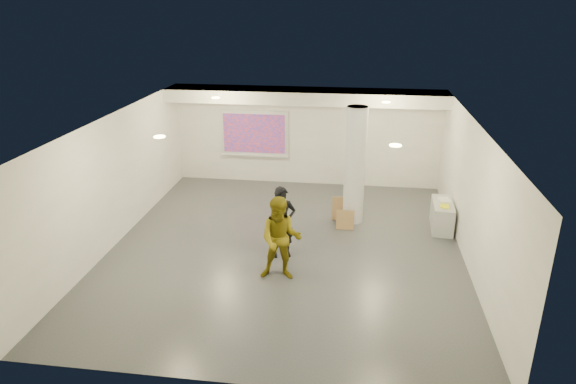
# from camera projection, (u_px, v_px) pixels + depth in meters

# --- Properties ---
(floor) EXTENTS (8.00, 9.00, 0.01)m
(floor) POSITION_uv_depth(u_px,v_px,m) (286.00, 248.00, 11.89)
(floor) COLOR #373A3F
(floor) RESTS_ON ground
(ceiling) EXTENTS (8.00, 9.00, 0.01)m
(ceiling) POSITION_uv_depth(u_px,v_px,m) (285.00, 121.00, 10.82)
(ceiling) COLOR white
(ceiling) RESTS_ON floor
(wall_back) EXTENTS (8.00, 0.01, 3.00)m
(wall_back) POSITION_uv_depth(u_px,v_px,m) (306.00, 136.00, 15.52)
(wall_back) COLOR silver
(wall_back) RESTS_ON floor
(wall_front) EXTENTS (8.00, 0.01, 3.00)m
(wall_front) POSITION_uv_depth(u_px,v_px,m) (240.00, 299.00, 7.19)
(wall_front) COLOR silver
(wall_front) RESTS_ON floor
(wall_left) EXTENTS (0.01, 9.00, 3.00)m
(wall_left) POSITION_uv_depth(u_px,v_px,m) (115.00, 180.00, 11.86)
(wall_left) COLOR silver
(wall_left) RESTS_ON floor
(wall_right) EXTENTS (0.01, 9.00, 3.00)m
(wall_right) POSITION_uv_depth(u_px,v_px,m) (473.00, 197.00, 10.85)
(wall_right) COLOR silver
(wall_right) RESTS_ON floor
(soffit_band) EXTENTS (8.00, 1.10, 0.36)m
(soffit_band) POSITION_uv_depth(u_px,v_px,m) (305.00, 96.00, 14.53)
(soffit_band) COLOR silver
(soffit_band) RESTS_ON ceiling
(downlight_nw) EXTENTS (0.22, 0.22, 0.02)m
(downlight_nw) POSITION_uv_depth(u_px,v_px,m) (216.00, 98.00, 13.42)
(downlight_nw) COLOR #EDE488
(downlight_nw) RESTS_ON ceiling
(downlight_ne) EXTENTS (0.22, 0.22, 0.02)m
(downlight_ne) POSITION_uv_depth(u_px,v_px,m) (386.00, 102.00, 12.86)
(downlight_ne) COLOR #EDE488
(downlight_ne) RESTS_ON ceiling
(downlight_sw) EXTENTS (0.22, 0.22, 0.02)m
(downlight_sw) POSITION_uv_depth(u_px,v_px,m) (160.00, 137.00, 9.72)
(downlight_sw) COLOR #EDE488
(downlight_sw) RESTS_ON ceiling
(downlight_se) EXTENTS (0.22, 0.22, 0.02)m
(downlight_se) POSITION_uv_depth(u_px,v_px,m) (395.00, 145.00, 9.16)
(downlight_se) COLOR #EDE488
(downlight_se) RESTS_ON ceiling
(column) EXTENTS (0.52, 0.52, 3.00)m
(column) POSITION_uv_depth(u_px,v_px,m) (355.00, 166.00, 12.83)
(column) COLOR silver
(column) RESTS_ON floor
(projection_screen) EXTENTS (2.10, 0.13, 1.42)m
(projection_screen) POSITION_uv_depth(u_px,v_px,m) (254.00, 134.00, 15.67)
(projection_screen) COLOR silver
(projection_screen) RESTS_ON wall_back
(credenza) EXTENTS (0.56, 1.21, 0.69)m
(credenza) POSITION_uv_depth(u_px,v_px,m) (442.00, 216.00, 12.80)
(credenza) COLOR #A1A3A6
(credenza) RESTS_ON floor
(papers_stack) EXTENTS (0.33, 0.40, 0.02)m
(papers_stack) POSITION_uv_depth(u_px,v_px,m) (444.00, 200.00, 12.84)
(papers_stack) COLOR white
(papers_stack) RESTS_ON credenza
(postit_pad) EXTENTS (0.24, 0.30, 0.03)m
(postit_pad) POSITION_uv_depth(u_px,v_px,m) (445.00, 206.00, 12.45)
(postit_pad) COLOR #FAFF0C
(postit_pad) RESTS_ON credenza
(cardboard_back) EXTENTS (0.58, 0.12, 0.64)m
(cardboard_back) POSITION_uv_depth(u_px,v_px,m) (343.00, 209.00, 13.29)
(cardboard_back) COLOR olive
(cardboard_back) RESTS_ON floor
(cardboard_front) EXTENTS (0.45, 0.14, 0.49)m
(cardboard_front) POSITION_uv_depth(u_px,v_px,m) (345.00, 220.00, 12.80)
(cardboard_front) COLOR olive
(cardboard_front) RESTS_ON floor
(woman) EXTENTS (0.69, 0.57, 1.64)m
(woman) POSITION_uv_depth(u_px,v_px,m) (282.00, 223.00, 11.27)
(woman) COLOR black
(woman) RESTS_ON floor
(man) EXTENTS (0.90, 0.73, 1.78)m
(man) POSITION_uv_depth(u_px,v_px,m) (281.00, 239.00, 10.35)
(man) COLOR olive
(man) RESTS_ON floor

